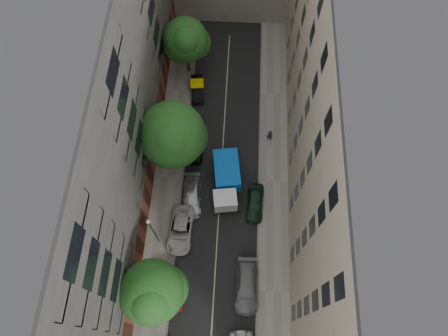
# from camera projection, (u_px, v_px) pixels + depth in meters

# --- Properties ---
(ground) EXTENTS (120.00, 120.00, 0.00)m
(ground) POSITION_uv_depth(u_px,v_px,m) (221.00, 180.00, 41.82)
(ground) COLOR #4C4C49
(ground) RESTS_ON ground
(road_surface) EXTENTS (8.00, 44.00, 0.02)m
(road_surface) POSITION_uv_depth(u_px,v_px,m) (221.00, 180.00, 41.81)
(road_surface) COLOR black
(road_surface) RESTS_ON ground
(sidewalk_left) EXTENTS (3.00, 44.00, 0.15)m
(sidewalk_left) POSITION_uv_depth(u_px,v_px,m) (169.00, 177.00, 41.88)
(sidewalk_left) COLOR gray
(sidewalk_left) RESTS_ON ground
(sidewalk_right) EXTENTS (3.00, 44.00, 0.15)m
(sidewalk_right) POSITION_uv_depth(u_px,v_px,m) (273.00, 182.00, 41.63)
(sidewalk_right) COLOR gray
(sidewalk_right) RESTS_ON ground
(building_left) EXTENTS (8.00, 44.00, 20.00)m
(building_left) POSITION_uv_depth(u_px,v_px,m) (87.00, 126.00, 32.99)
(building_left) COLOR #464441
(building_left) RESTS_ON ground
(building_right) EXTENTS (8.00, 44.00, 20.00)m
(building_right) POSITION_uv_depth(u_px,v_px,m) (354.00, 138.00, 32.50)
(building_right) COLOR #B9AA90
(building_right) RESTS_ON ground
(tarp_truck) EXTENTS (3.21, 6.38, 2.81)m
(tarp_truck) POSITION_uv_depth(u_px,v_px,m) (226.00, 180.00, 40.14)
(tarp_truck) COLOR black
(tarp_truck) RESTS_ON ground
(car_left_1) EXTENTS (1.93, 4.05, 1.28)m
(car_left_1) POSITION_uv_depth(u_px,v_px,m) (175.00, 289.00, 36.55)
(car_left_1) COLOR #4A110E
(car_left_1) RESTS_ON ground
(car_left_2) EXTENTS (2.58, 5.13, 1.39)m
(car_left_2) POSITION_uv_depth(u_px,v_px,m) (181.00, 230.00, 38.84)
(car_left_2) COLOR silver
(car_left_2) RESTS_ON ground
(car_left_3) EXTENTS (2.19, 4.80, 1.36)m
(car_left_3) POSITION_uv_depth(u_px,v_px,m) (192.00, 196.00, 40.35)
(car_left_3) COLOR silver
(car_left_3) RESTS_ON ground
(car_left_4) EXTENTS (2.23, 4.51, 1.48)m
(car_left_4) POSITION_uv_depth(u_px,v_px,m) (197.00, 146.00, 42.70)
(car_left_4) COLOR black
(car_left_4) RESTS_ON ground
(car_left_5) EXTENTS (1.78, 3.98, 1.27)m
(car_left_5) POSITION_uv_depth(u_px,v_px,m) (197.00, 89.00, 45.93)
(car_left_5) COLOR black
(car_left_5) RESTS_ON ground
(car_right_1) EXTENTS (2.11, 5.13, 1.48)m
(car_right_1) POSITION_uv_depth(u_px,v_px,m) (247.00, 286.00, 36.56)
(car_right_1) COLOR slate
(car_right_1) RESTS_ON ground
(car_right_2) EXTENTS (1.86, 4.21, 1.41)m
(car_right_2) POSITION_uv_depth(u_px,v_px,m) (255.00, 203.00, 40.02)
(car_right_2) COLOR #153020
(car_right_2) RESTS_ON ground
(tree_near) EXTENTS (5.53, 5.29, 7.87)m
(tree_near) POSITION_uv_depth(u_px,v_px,m) (153.00, 293.00, 32.00)
(tree_near) COLOR #382619
(tree_near) RESTS_ON sidewalk_left
(tree_mid) EXTENTS (6.52, 6.42, 9.14)m
(tree_mid) POSITION_uv_depth(u_px,v_px,m) (173.00, 137.00, 37.23)
(tree_mid) COLOR #382619
(tree_mid) RESTS_ON sidewalk_left
(tree_far) EXTENTS (5.22, 4.93, 7.56)m
(tree_far) POSITION_uv_depth(u_px,v_px,m) (186.00, 42.00, 43.15)
(tree_far) COLOR #382619
(tree_far) RESTS_ON sidewalk_left
(lamp_post) EXTENTS (0.36, 0.36, 6.61)m
(lamp_post) POSITION_uv_depth(u_px,v_px,m) (153.00, 230.00, 35.25)
(lamp_post) COLOR #1C622F
(lamp_post) RESTS_ON sidewalk_left
(pedestrian) EXTENTS (0.76, 0.64, 1.77)m
(pedestrian) POSITION_uv_depth(u_px,v_px,m) (270.00, 135.00, 42.90)
(pedestrian) COLOR black
(pedestrian) RESTS_ON sidewalk_right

